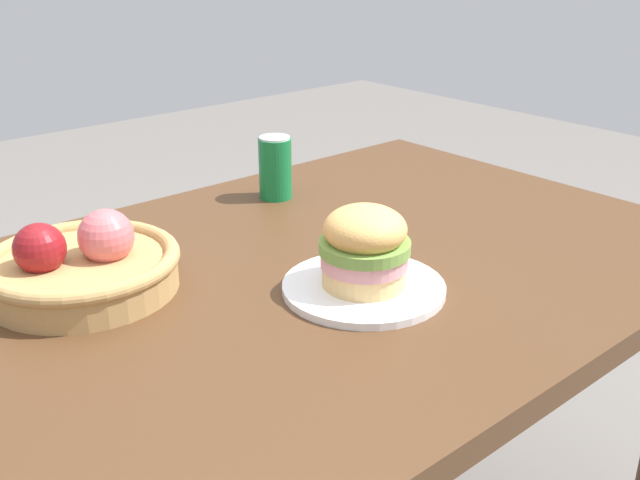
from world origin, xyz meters
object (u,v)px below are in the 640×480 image
Objects in this scene: sandwich at (365,247)px; soda_can at (275,168)px; fruit_basket at (82,265)px; plate at (364,287)px.

soda_can is at bearing 69.32° from sandwich.
plate is at bearing -41.47° from fruit_basket.
soda_can reaches higher than fruit_basket.
plate is at bearing -110.68° from soda_can.
plate is 0.07m from sandwich.
soda_can is 0.50m from fruit_basket.
fruit_basket is at bearing -163.19° from soda_can.
fruit_basket is (-0.31, 0.28, 0.03)m from plate.
plate is 0.85× the size of fruit_basket.
soda_can reaches higher than plate.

